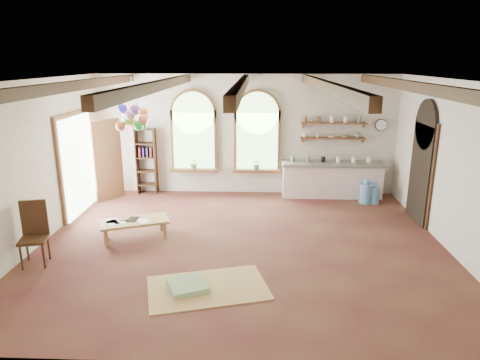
{
  "coord_description": "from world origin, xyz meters",
  "views": [
    {
      "loc": [
        0.28,
        -7.87,
        3.55
      ],
      "look_at": [
        -0.05,
        0.6,
        1.16
      ],
      "focal_mm": 32.0,
      "sensor_mm": 36.0,
      "label": 1
    }
  ],
  "objects_px": {
    "side_chair": "(35,247)",
    "balloon_cluster": "(134,118)",
    "kitchen_counter": "(332,179)",
    "coffee_table": "(134,222)"
  },
  "relations": [
    {
      "from": "side_chair",
      "to": "balloon_cluster",
      "type": "height_order",
      "value": "balloon_cluster"
    },
    {
      "from": "kitchen_counter",
      "to": "side_chair",
      "type": "height_order",
      "value": "side_chair"
    },
    {
      "from": "coffee_table",
      "to": "side_chair",
      "type": "relative_size",
      "value": 1.29
    },
    {
      "from": "kitchen_counter",
      "to": "coffee_table",
      "type": "xyz_separation_m",
      "value": [
        -4.5,
        -2.97,
        -0.14
      ]
    },
    {
      "from": "side_chair",
      "to": "kitchen_counter",
      "type": "bearing_deg",
      "value": 35.18
    },
    {
      "from": "side_chair",
      "to": "balloon_cluster",
      "type": "xyz_separation_m",
      "value": [
        1.25,
        2.37,
        2.0
      ]
    },
    {
      "from": "kitchen_counter",
      "to": "side_chair",
      "type": "xyz_separation_m",
      "value": [
        -5.96,
        -4.2,
        -0.14
      ]
    },
    {
      "from": "kitchen_counter",
      "to": "balloon_cluster",
      "type": "relative_size",
      "value": 2.36
    },
    {
      "from": "kitchen_counter",
      "to": "balloon_cluster",
      "type": "distance_m",
      "value": 5.38
    },
    {
      "from": "kitchen_counter",
      "to": "coffee_table",
      "type": "distance_m",
      "value": 5.4
    }
  ]
}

